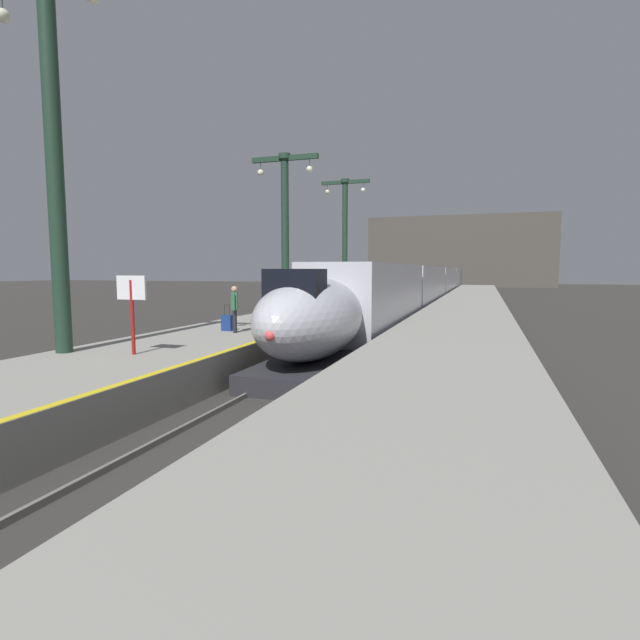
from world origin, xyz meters
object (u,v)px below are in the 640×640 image
station_column_mid (53,130)px  station_column_distant (345,227)px  highspeed_train_main (429,284)px  rolling_suitcase (227,323)px  station_column_far (285,216)px  passenger_near_edge (235,305)px  departure_info_board (132,299)px

station_column_mid → station_column_distant: bearing=90.0°
highspeed_train_main → rolling_suitcase: 31.94m
station_column_far → passenger_near_edge: (2.40, -10.61, -4.34)m
station_column_mid → station_column_far: 15.99m
passenger_near_edge → station_column_mid: bearing=-114.1°
station_column_mid → rolling_suitcase: size_ratio=10.18×
highspeed_train_main → rolling_suitcase: bearing=-97.2°
station_column_far → rolling_suitcase: size_ratio=8.97×
station_column_distant → departure_info_board: size_ratio=4.53×
station_column_mid → passenger_near_edge: bearing=65.9°
departure_info_board → station_column_mid: bearing=-170.7°
station_column_mid → passenger_near_edge: station_column_mid is taller
station_column_mid → passenger_near_edge: 7.70m
rolling_suitcase → passenger_near_edge: bearing=-34.1°
passenger_near_edge → departure_info_board: departure_info_board is taller
rolling_suitcase → departure_info_board: (0.16, -5.38, 1.20)m
highspeed_train_main → rolling_suitcase: (-4.02, -31.68, -0.62)m
station_column_distant → departure_info_board: (2.05, -28.38, -4.24)m
passenger_near_edge → rolling_suitcase: bearing=145.9°
station_column_distant → passenger_near_edge: 23.94m
station_column_mid → rolling_suitcase: station_column_mid is taller
highspeed_train_main → passenger_near_edge: bearing=-96.2°
highspeed_train_main → passenger_near_edge: size_ratio=44.42×
station_column_mid → passenger_near_edge: (2.40, 5.37, -4.97)m
station_column_mid → highspeed_train_main: bearing=81.0°
station_column_distant → departure_info_board: bearing=-85.9°
highspeed_train_main → departure_info_board: (-3.85, -37.07, 0.58)m
station_column_distant → rolling_suitcase: station_column_distant is taller
highspeed_train_main → station_column_distant: size_ratio=7.82×
station_column_far → departure_info_board: 16.23m
passenger_near_edge → rolling_suitcase: size_ratio=1.72×
station_column_far → departure_info_board: station_column_far is taller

